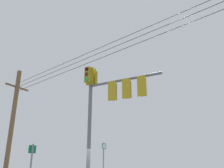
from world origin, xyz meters
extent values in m
cylinder|color=slate|center=(0.39, 0.26, 3.36)|extent=(0.20, 0.20, 6.73)
cylinder|color=slate|center=(-1.61, -0.20, 5.90)|extent=(4.02, 1.05, 0.14)
cube|color=olive|center=(0.45, -0.03, 6.45)|extent=(0.36, 0.36, 0.90)
cube|color=#B29319|center=(0.42, 0.13, 6.45)|extent=(0.44, 0.14, 1.04)
cylinder|color=#360503|center=(0.49, -0.19, 6.75)|extent=(0.20, 0.07, 0.20)
cylinder|color=#3C2703|center=(0.49, -0.19, 6.45)|extent=(0.20, 0.07, 0.20)
cylinder|color=green|center=(0.49, -0.19, 6.15)|extent=(0.20, 0.07, 0.20)
cube|color=olive|center=(0.32, 0.55, 6.45)|extent=(0.36, 0.36, 0.90)
cube|color=#B29319|center=(0.36, 0.39, 6.45)|extent=(0.44, 0.14, 1.04)
cylinder|color=#360503|center=(0.28, 0.71, 6.75)|extent=(0.20, 0.07, 0.20)
cylinder|color=#3C2703|center=(0.28, 0.71, 6.45)|extent=(0.20, 0.07, 0.20)
cylinder|color=green|center=(0.28, 0.71, 6.15)|extent=(0.20, 0.07, 0.20)
cube|color=olive|center=(-1.00, -0.06, 5.35)|extent=(0.37, 0.37, 0.90)
cube|color=#B29319|center=(-1.05, 0.11, 5.35)|extent=(0.43, 0.16, 1.04)
cylinder|color=#360503|center=(-0.95, -0.22, 5.65)|extent=(0.20, 0.08, 0.20)
cylinder|color=#3C2703|center=(-0.95, -0.22, 5.35)|extent=(0.20, 0.08, 0.20)
cylinder|color=green|center=(-0.95, -0.22, 5.05)|extent=(0.20, 0.08, 0.20)
cube|color=olive|center=(-1.80, -0.24, 5.35)|extent=(0.36, 0.36, 0.90)
cube|color=#B29319|center=(-1.84, -0.08, 5.35)|extent=(0.44, 0.13, 1.04)
cylinder|color=#360503|center=(-1.77, -0.40, 5.65)|extent=(0.20, 0.07, 0.20)
cylinder|color=#3C2703|center=(-1.77, -0.40, 5.35)|extent=(0.20, 0.07, 0.20)
cylinder|color=green|center=(-1.77, -0.40, 5.05)|extent=(0.20, 0.07, 0.20)
cube|color=olive|center=(-2.60, -0.43, 5.35)|extent=(0.37, 0.37, 0.90)
cube|color=#B29319|center=(-2.64, -0.26, 5.35)|extent=(0.44, 0.15, 1.04)
cylinder|color=#360503|center=(-2.56, -0.59, 5.65)|extent=(0.20, 0.08, 0.20)
cylinder|color=#3C2703|center=(-2.56, -0.59, 5.35)|extent=(0.20, 0.08, 0.20)
cylinder|color=green|center=(-2.56, -0.59, 5.05)|extent=(0.20, 0.08, 0.20)
cylinder|color=brown|center=(8.67, 0.38, 4.54)|extent=(0.34, 0.34, 9.09)
cube|color=brown|center=(8.67, 0.38, 7.71)|extent=(0.44, 2.07, 0.12)
cube|color=#0C7238|center=(1.63, -2.22, 2.90)|extent=(0.08, 0.30, 0.33)
cube|color=white|center=(1.61, -2.22, 2.90)|extent=(0.05, 0.24, 0.27)
cube|color=#0C7238|center=(0.21, 3.57, 2.26)|extent=(0.10, 0.30, 0.32)
cube|color=white|center=(0.22, 3.57, 2.26)|extent=(0.06, 0.24, 0.26)
cylinder|color=black|center=(-0.44, 0.25, 7.41)|extent=(18.23, 0.30, 0.13)
cylinder|color=black|center=(-0.44, 0.25, 7.76)|extent=(18.23, 0.30, 0.13)
cylinder|color=black|center=(-0.44, 0.25, 8.09)|extent=(18.23, 0.30, 0.13)
camera|label=1|loc=(-8.79, 9.01, 1.42)|focal=38.52mm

